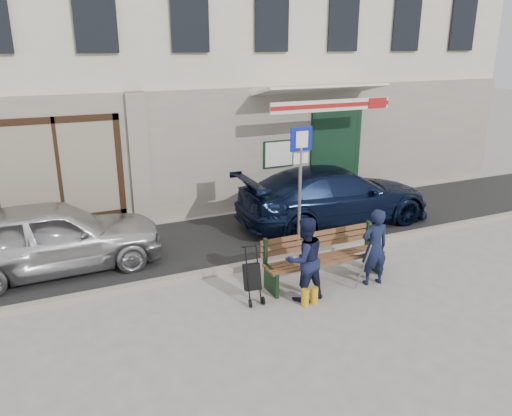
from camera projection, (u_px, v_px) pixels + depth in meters
ground at (287, 301)px, 8.65m from camera, size 80.00×80.00×0.00m
asphalt_lane at (223, 240)px, 11.33m from camera, size 60.00×3.20×0.01m
curb at (251, 265)px, 9.93m from camera, size 60.00×0.18×0.12m
building at (153, 17)px, 14.40m from camera, size 20.00×8.27×10.00m
car_silver at (52, 237)px, 9.60m from camera, size 4.17×1.73×1.41m
car_navy at (335, 196)px, 12.20m from camera, size 4.94×2.13×1.42m
parking_sign at (300, 170)px, 10.29m from camera, size 0.49×0.08×2.65m
bench at (323, 259)px, 9.24m from camera, size 2.40×1.17×0.98m
man at (374, 247)px, 9.07m from camera, size 0.56×0.39×1.45m
woman at (304, 259)px, 8.51m from camera, size 0.77×0.62×1.50m
stroller at (252, 278)px, 8.52m from camera, size 0.31×0.42×0.98m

